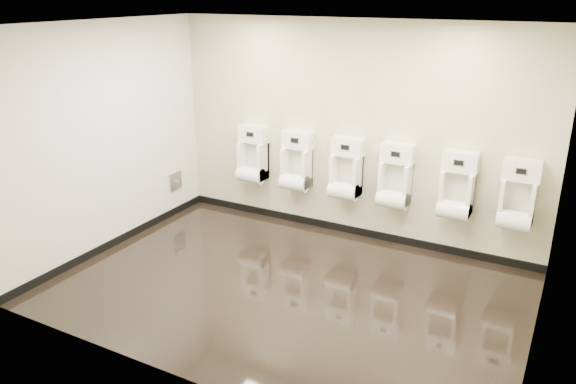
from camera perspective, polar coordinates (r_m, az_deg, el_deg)
name	(u,v)px	position (r m, az deg, el deg)	size (l,w,h in m)	color
ground	(287,289)	(6.29, -0.15, -9.80)	(5.00, 3.50, 0.00)	black
ceiling	(286,25)	(5.47, -0.18, 16.57)	(5.00, 3.50, 0.00)	silver
back_wall	(351,132)	(7.26, 6.46, 6.09)	(5.00, 0.02, 2.80)	beige
front_wall	(177,229)	(4.37, -11.18, -3.68)	(5.00, 0.02, 2.80)	beige
left_wall	(106,139)	(7.22, -17.98, 5.16)	(0.02, 3.50, 2.80)	beige
right_wall	(553,211)	(5.11, 25.36, -1.78)	(0.02, 3.50, 2.80)	beige
tile_overlay_left	(107,139)	(7.21, -17.95, 5.15)	(0.01, 3.50, 2.80)	white
skirting_back	(347,229)	(7.68, 6.04, -3.75)	(5.00, 0.02, 0.10)	black
skirting_left	(118,240)	(7.64, -16.84, -4.67)	(0.02, 3.50, 0.10)	black
access_panel	(175,181)	(8.29, -11.36, 1.10)	(0.04, 0.25, 0.25)	#9E9EA3
urinal_0	(253,158)	(7.89, -3.60, 3.44)	(0.42, 0.32, 0.79)	white
urinal_1	(296,165)	(7.56, 0.86, 2.74)	(0.42, 0.32, 0.79)	white
urinal_2	(346,173)	(7.27, 5.89, 1.93)	(0.42, 0.32, 0.79)	white
urinal_3	(395,181)	(7.07, 10.82, 1.13)	(0.42, 0.32, 0.79)	white
urinal_4	(457,191)	(6.90, 16.76, 0.15)	(0.42, 0.32, 0.79)	white
urinal_5	(517,200)	(6.81, 22.28, -0.77)	(0.42, 0.32, 0.79)	white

